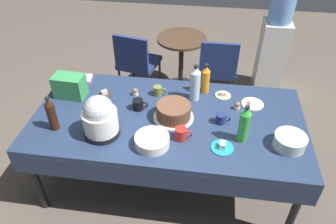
% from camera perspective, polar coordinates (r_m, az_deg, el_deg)
% --- Properties ---
extents(ground, '(9.00, 9.00, 0.00)m').
position_cam_1_polar(ground, '(3.14, 0.00, -11.46)').
color(ground, brown).
extents(potluck_table, '(2.20, 1.10, 0.75)m').
position_cam_1_polar(potluck_table, '(2.65, 0.00, -1.89)').
color(potluck_table, navy).
rests_on(potluck_table, ground).
extents(frosted_layer_cake, '(0.33, 0.33, 0.13)m').
position_cam_1_polar(frosted_layer_cake, '(2.56, 1.00, 0.05)').
color(frosted_layer_cake, silver).
rests_on(frosted_layer_cake, potluck_table).
extents(slow_cooker, '(0.27, 0.27, 0.34)m').
position_cam_1_polar(slow_cooker, '(2.41, -12.02, -0.98)').
color(slow_cooker, black).
rests_on(slow_cooker, potluck_table).
extents(glass_salad_bowl, '(0.23, 0.23, 0.10)m').
position_cam_1_polar(glass_salad_bowl, '(2.48, 20.85, -4.90)').
color(glass_salad_bowl, '#B2C6BC').
rests_on(glass_salad_bowl, potluck_table).
extents(ceramic_snack_bowl, '(0.26, 0.26, 0.08)m').
position_cam_1_polar(ceramic_snack_bowl, '(2.34, -2.85, -5.16)').
color(ceramic_snack_bowl, silver).
rests_on(ceramic_snack_bowl, potluck_table).
extents(dessert_plate_cream, '(0.19, 0.19, 0.04)m').
position_cam_1_polar(dessert_plate_cream, '(2.83, 14.81, 1.49)').
color(dessert_plate_cream, beige).
rests_on(dessert_plate_cream, potluck_table).
extents(dessert_plate_teal, '(0.17, 0.17, 0.05)m').
position_cam_1_polar(dessert_plate_teal, '(2.37, 9.64, -6.13)').
color(dessert_plate_teal, teal).
rests_on(dessert_plate_teal, potluck_table).
extents(dessert_plate_sage, '(0.14, 0.14, 0.04)m').
position_cam_1_polar(dessert_plate_sage, '(2.87, 9.77, 3.01)').
color(dessert_plate_sage, '#8CA87F').
rests_on(dessert_plate_sage, potluck_table).
extents(dessert_plate_charcoal, '(0.14, 0.14, 0.05)m').
position_cam_1_polar(dessert_plate_charcoal, '(2.90, -11.23, 3.17)').
color(dessert_plate_charcoal, '#2D2D33').
rests_on(dessert_plate_charcoal, potluck_table).
extents(cupcake_cocoa, '(0.05, 0.05, 0.07)m').
position_cam_1_polar(cupcake_cocoa, '(2.84, -5.84, 3.57)').
color(cupcake_cocoa, beige).
rests_on(cupcake_cocoa, potluck_table).
extents(cupcake_mint, '(0.05, 0.05, 0.07)m').
position_cam_1_polar(cupcake_mint, '(2.73, 12.22, 1.11)').
color(cupcake_mint, beige).
rests_on(cupcake_mint, potluck_table).
extents(cupcake_vanilla, '(0.05, 0.05, 0.07)m').
position_cam_1_polar(cupcake_vanilla, '(2.87, -20.49, 1.31)').
color(cupcake_vanilla, beige).
rests_on(cupcake_vanilla, potluck_table).
extents(cupcake_rose, '(0.05, 0.05, 0.07)m').
position_cam_1_polar(cupcake_rose, '(3.16, -17.25, 5.79)').
color(cupcake_rose, beige).
rests_on(cupcake_rose, potluck_table).
extents(soda_bottle_water, '(0.09, 0.09, 0.33)m').
position_cam_1_polar(soda_bottle_water, '(2.73, 4.84, 5.06)').
color(soda_bottle_water, silver).
rests_on(soda_bottle_water, potluck_table).
extents(soda_bottle_lime_soda, '(0.08, 0.08, 0.31)m').
position_cam_1_polar(soda_bottle_lime_soda, '(2.37, 13.39, -2.21)').
color(soda_bottle_lime_soda, green).
rests_on(soda_bottle_lime_soda, potluck_table).
extents(soda_bottle_cola, '(0.07, 0.07, 0.30)m').
position_cam_1_polar(soda_bottle_cola, '(2.57, -20.00, -0.39)').
color(soda_bottle_cola, '#33190F').
rests_on(soda_bottle_cola, potluck_table).
extents(soda_bottle_orange_juice, '(0.07, 0.07, 0.28)m').
position_cam_1_polar(soda_bottle_orange_juice, '(2.84, 6.68, 5.77)').
color(soda_bottle_orange_juice, orange).
rests_on(soda_bottle_orange_juice, potluck_table).
extents(coffee_mug_navy, '(0.12, 0.08, 0.08)m').
position_cam_1_polar(coffee_mug_navy, '(2.56, 9.41, -1.14)').
color(coffee_mug_navy, navy).
rests_on(coffee_mug_navy, potluck_table).
extents(coffee_mug_red, '(0.13, 0.09, 0.10)m').
position_cam_1_polar(coffee_mug_red, '(2.38, 2.35, -3.88)').
color(coffee_mug_red, '#B2231E').
rests_on(coffee_mug_red, potluck_table).
extents(coffee_mug_olive, '(0.12, 0.08, 0.08)m').
position_cam_1_polar(coffee_mug_olive, '(2.83, -1.79, 3.84)').
color(coffee_mug_olive, olive).
rests_on(coffee_mug_olive, potluck_table).
extents(coffee_mug_black, '(0.13, 0.09, 0.09)m').
position_cam_1_polar(coffee_mug_black, '(2.67, -5.31, 1.34)').
color(coffee_mug_black, black).
rests_on(coffee_mug_black, potluck_table).
extents(soda_carton, '(0.27, 0.18, 0.20)m').
position_cam_1_polar(soda_carton, '(2.91, -17.09, 4.43)').
color(soda_carton, '#338C4C').
rests_on(soda_carton, potluck_table).
extents(paper_napkin_stack, '(0.16, 0.16, 0.02)m').
position_cam_1_polar(paper_napkin_stack, '(3.15, -14.71, 5.78)').
color(paper_napkin_stack, pink).
rests_on(paper_napkin_stack, potluck_table).
extents(maroon_chair_left, '(0.52, 0.52, 0.85)m').
position_cam_1_polar(maroon_chair_left, '(3.90, -5.64, 9.09)').
color(maroon_chair_left, navy).
rests_on(maroon_chair_left, ground).
extents(maroon_chair_right, '(0.44, 0.44, 0.85)m').
position_cam_1_polar(maroon_chair_right, '(3.81, 8.82, 8.00)').
color(maroon_chair_right, navy).
rests_on(maroon_chair_right, ground).
extents(round_cafe_table, '(0.60, 0.60, 0.72)m').
position_cam_1_polar(round_cafe_table, '(4.01, 2.38, 10.26)').
color(round_cafe_table, '#473323').
rests_on(round_cafe_table, ground).
extents(water_cooler, '(0.32, 0.32, 1.24)m').
position_cam_1_polar(water_cooler, '(4.20, 18.22, 11.04)').
color(water_cooler, silver).
rests_on(water_cooler, ground).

